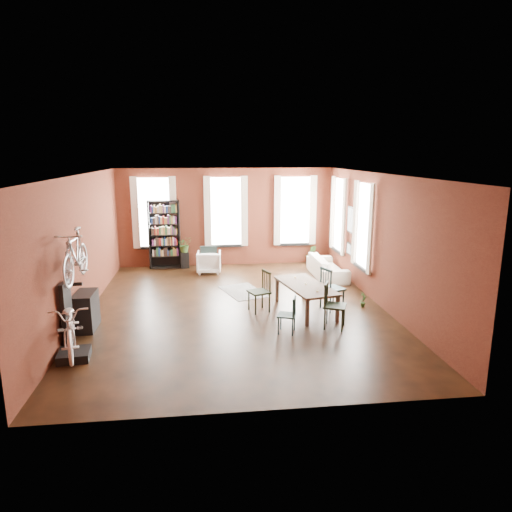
{
  "coord_description": "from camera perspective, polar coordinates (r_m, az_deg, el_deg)",
  "views": [
    {
      "loc": [
        -0.78,
        -10.43,
        3.67
      ],
      "look_at": [
        0.53,
        0.6,
        1.15
      ],
      "focal_mm": 32.0,
      "sensor_mm": 36.0,
      "label": 1
    }
  ],
  "objects": [
    {
      "name": "plant_by_sofa",
      "position": [
        15.58,
        6.87,
        -0.42
      ],
      "size": [
        0.39,
        0.65,
        0.28
      ],
      "primitive_type": "imported",
      "rotation": [
        0.0,
        0.0,
        -0.06
      ],
      "color": "#2C5522",
      "rests_on": "ground"
    },
    {
      "name": "plant_on_stand",
      "position": [
        14.93,
        -8.91,
        1.23
      ],
      "size": [
        0.6,
        0.63,
        0.4
      ],
      "primitive_type": "imported",
      "rotation": [
        0.0,
        0.0,
        0.32
      ],
      "color": "#395C25",
      "rests_on": "plant_stand"
    },
    {
      "name": "dining_chair_a",
      "position": [
        9.56,
        3.85,
        -7.36
      ],
      "size": [
        0.46,
        0.46,
        0.78
      ],
      "primitive_type": "cube",
      "rotation": [
        0.0,
        0.0,
        -1.91
      ],
      "color": "#1A3B39",
      "rests_on": "ground"
    },
    {
      "name": "plant_small",
      "position": [
        11.48,
        13.21,
        -5.88
      ],
      "size": [
        0.43,
        0.39,
        0.14
      ],
      "primitive_type": "imported",
      "rotation": [
        0.0,
        0.0,
        0.91
      ],
      "color": "#2D5823",
      "rests_on": "ground"
    },
    {
      "name": "bike_wall_rack",
      "position": [
        9.52,
        -22.54,
        -6.77
      ],
      "size": [
        0.16,
        0.6,
        1.3
      ],
      "primitive_type": "cube",
      "color": "black",
      "rests_on": "ground"
    },
    {
      "name": "bike_trainer",
      "position": [
        9.11,
        -21.77,
        -11.42
      ],
      "size": [
        0.6,
        0.6,
        0.16
      ],
      "primitive_type": "cube",
      "rotation": [
        0.0,
        0.0,
        0.11
      ],
      "color": "black",
      "rests_on": "ground"
    },
    {
      "name": "striped_rug",
      "position": [
        12.39,
        -1.62,
        -4.45
      ],
      "size": [
        1.33,
        1.68,
        0.01
      ],
      "primitive_type": "cube",
      "rotation": [
        0.0,
        0.0,
        0.32
      ],
      "color": "black",
      "rests_on": "ground"
    },
    {
      "name": "bicycle_hung",
      "position": [
        9.08,
        -21.82,
        2.08
      ],
      "size": [
        0.47,
        1.0,
        1.66
      ],
      "primitive_type": "imported",
      "color": "#A5A8AD",
      "rests_on": "bike_wall_rack"
    },
    {
      "name": "bookshelf",
      "position": [
        15.01,
        -11.36,
        2.65
      ],
      "size": [
        1.0,
        0.32,
        2.2
      ],
      "primitive_type": "cube",
      "color": "black",
      "rests_on": "ground"
    },
    {
      "name": "dining_chair_b",
      "position": [
        10.75,
        0.39,
        -4.48
      ],
      "size": [
        0.57,
        0.57,
        0.97
      ],
      "primitive_type": "cube",
      "rotation": [
        0.0,
        0.0,
        -1.22
      ],
      "color": "black",
      "rests_on": "ground"
    },
    {
      "name": "console_table",
      "position": [
        10.39,
        -20.47,
        -6.44
      ],
      "size": [
        0.4,
        0.8,
        0.8
      ],
      "primitive_type": "cube",
      "color": "black",
      "rests_on": "ground"
    },
    {
      "name": "room",
      "position": [
        11.2,
        -1.46,
        4.88
      ],
      "size": [
        9.0,
        9.04,
        3.22
      ],
      "color": "black",
      "rests_on": "ground"
    },
    {
      "name": "bicycle_floor",
      "position": [
        8.78,
        -22.38,
        -5.47
      ],
      "size": [
        0.86,
        1.09,
        1.82
      ],
      "primitive_type": "imported",
      "rotation": [
        0.0,
        0.0,
        0.25
      ],
      "color": "silver",
      "rests_on": "bike_trainer"
    },
    {
      "name": "dining_chair_c",
      "position": [
        9.91,
        9.84,
        -6.14
      ],
      "size": [
        0.6,
        0.6,
        0.99
      ],
      "primitive_type": "cube",
      "rotation": [
        0.0,
        0.0,
        1.16
      ],
      "color": "#1C2F1B",
      "rests_on": "ground"
    },
    {
      "name": "dining_chair_d",
      "position": [
        11.06,
        9.52,
        -4.02
      ],
      "size": [
        0.61,
        0.61,
        1.02
      ],
      "primitive_type": "cube",
      "rotation": [
        0.0,
        0.0,
        1.95
      ],
      "color": "#1C3A3D",
      "rests_on": "ground"
    },
    {
      "name": "cream_sofa",
      "position": [
        13.95,
        8.92,
        -0.93
      ],
      "size": [
        0.61,
        2.08,
        0.81
      ],
      "primitive_type": "imported",
      "rotation": [
        0.0,
        0.0,
        1.57
      ],
      "color": "beige",
      "rests_on": "ground"
    },
    {
      "name": "dining_table",
      "position": [
        10.87,
        6.19,
        -5.24
      ],
      "size": [
        1.25,
        2.06,
        0.65
      ],
      "primitive_type": "cube",
      "rotation": [
        0.0,
        0.0,
        0.21
      ],
      "color": "brown",
      "rests_on": "ground"
    },
    {
      "name": "plant_stand",
      "position": [
        15.05,
        -8.93,
        -0.49
      ],
      "size": [
        0.31,
        0.31,
        0.52
      ],
      "primitive_type": "cube",
      "rotation": [
        0.0,
        0.0,
        0.21
      ],
      "color": "black",
      "rests_on": "ground"
    },
    {
      "name": "white_armchair",
      "position": [
        14.31,
        -5.9,
        -0.63
      ],
      "size": [
        0.77,
        0.72,
        0.75
      ],
      "primitive_type": "imported",
      "rotation": [
        0.0,
        0.0,
        3.08
      ],
      "color": "white",
      "rests_on": "ground"
    }
  ]
}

